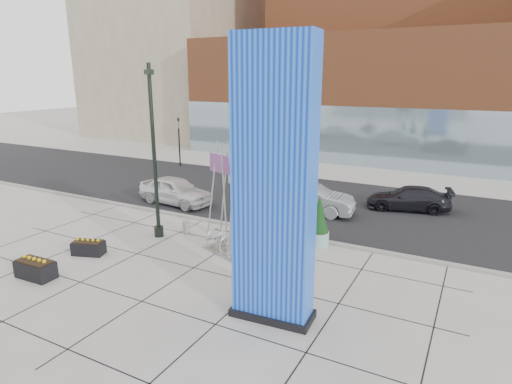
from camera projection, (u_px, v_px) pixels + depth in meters
The scene contains 19 objects.
ground at pixel (188, 254), 18.45m from camera, with size 160.00×160.00×0.00m, color #9E9991.
street_asphalt at pixel (284, 198), 26.97m from camera, with size 80.00×12.00×0.02m, color black.
curb_edge at pixel (236, 225), 21.84m from camera, with size 80.00×0.30×0.12m, color gray.
tower_podium at pixel (370, 98), 39.59m from camera, with size 34.00×10.00×11.00m, color #A2542F.
tower_glass_front at pixel (354, 136), 36.28m from camera, with size 34.00×0.60×5.00m, color #8CA5B2.
blue_pylon at pixel (274, 191), 12.59m from camera, with size 2.66×1.33×8.63m.
lamp_post at pixel (155, 169), 19.70m from camera, with size 0.55×0.44×8.01m.
public_art_sculpture at pixel (226, 225), 18.34m from camera, with size 2.38×1.76×4.86m.
concrete_bollard at pixel (186, 227), 20.80m from camera, with size 0.33×0.33×0.64m, color gray.
overhead_street_sign at pixel (258, 175), 19.14m from camera, with size 1.65×0.86×3.70m.
round_planter_east at pixel (319, 222), 19.15m from camera, with size 0.94×0.94×2.35m.
round_planter_mid at pixel (290, 214), 19.74m from camera, with size 1.09×1.09×2.72m.
round_planter_west at pixel (245, 225), 18.88m from camera, with size 0.92×0.92×2.31m.
box_planter_north at pixel (88, 247), 18.37m from camera, with size 1.46×1.05×0.72m.
box_planter_south at pixel (36, 268), 16.22m from camera, with size 1.55×0.82×0.84m.
car_white_west at pixel (175, 191), 25.54m from camera, with size 1.93×4.79×1.63m, color silver.
car_silver_mid at pixel (308, 198), 23.85m from camera, with size 1.77×5.07×1.67m, color #A7AAAE.
car_dark_east at pixel (408, 198), 24.45m from camera, with size 1.88×4.63×1.34m, color black.
traffic_signal at pixel (179, 139), 36.06m from camera, with size 0.15×0.18×4.10m.
Camera 1 is at (10.58, -13.75, 7.42)m, focal length 30.00 mm.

